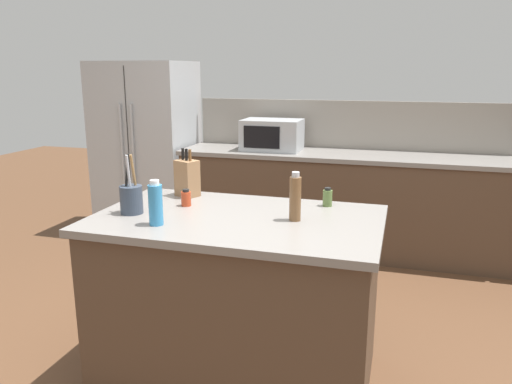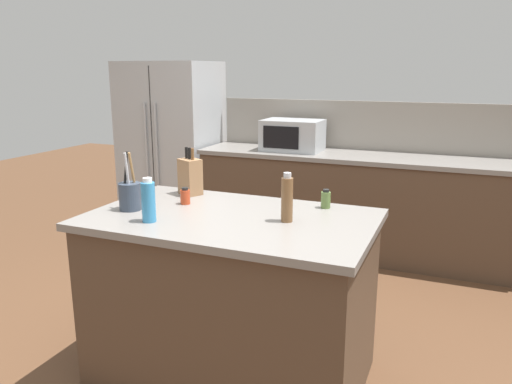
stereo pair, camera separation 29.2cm
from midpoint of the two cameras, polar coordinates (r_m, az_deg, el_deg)
The scene contains 12 objects.
ground_plane at distance 3.03m, azimuth -4.97°, elevation -20.17°, with size 14.00×14.00×0.00m, color brown.
back_counter_run at distance 4.73m, azimuth 8.15°, elevation -1.23°, with size 3.09×0.66×0.94m.
wall_backsplash at distance 4.91m, azimuth 8.99°, elevation 7.60°, with size 3.05×0.03×0.46m, color gray.
kitchen_island at distance 2.79m, azimuth -5.17°, elevation -12.10°, with size 1.50×0.91×0.94m.
refrigerator at distance 5.38m, azimuth -13.90°, elevation 4.82°, with size 0.95×0.75×1.77m.
microwave at distance 4.76m, azimuth 0.08°, elevation 6.53°, with size 0.55×0.39×0.29m.
knife_block at distance 3.06m, azimuth -10.61°, elevation 1.58°, with size 0.16×0.15×0.29m.
utensil_crock at distance 2.77m, azimuth -17.03°, elevation -0.74°, with size 0.12×0.12×0.32m.
dish_soap_bottle at distance 2.53m, azimuth -14.69°, elevation -1.37°, with size 0.07×0.07×0.23m.
spice_jar_oregano at distance 2.81m, azimuth 5.24°, elevation -0.67°, with size 0.05×0.05×0.11m.
spice_jar_paprika at distance 2.85m, azimuth -10.92°, elevation -0.74°, with size 0.06×0.06×0.10m.
pepper_grinder at distance 2.51m, azimuth 1.20°, elevation -0.71°, with size 0.06×0.06×0.25m.
Camera 1 is at (0.81, -2.37, 1.69)m, focal length 35.00 mm.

